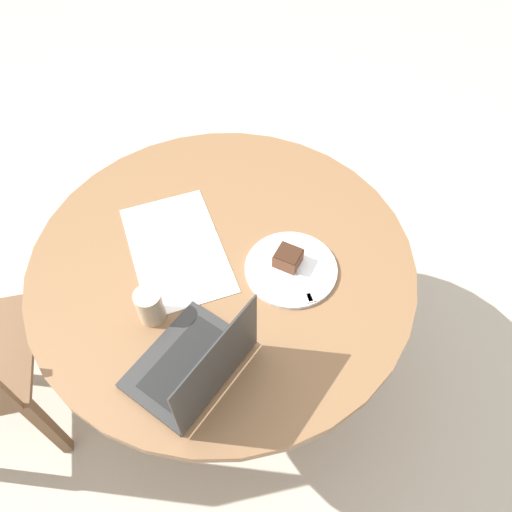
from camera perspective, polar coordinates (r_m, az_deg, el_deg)
The scene contains 8 objects.
ground_plane at distance 2.11m, azimuth -2.79°, elevation -12.43°, with size 12.00×12.00×0.00m, color #B7AD9E.
dining_table at distance 1.58m, azimuth -3.65°, elevation -3.35°, with size 1.13×1.13×0.75m.
paper_document at distance 1.50m, azimuth -9.07°, elevation 0.80°, with size 0.49×0.41×0.00m.
plate at distance 1.44m, azimuth 4.01°, elevation -1.47°, with size 0.27×0.27×0.01m.
cake_slice at distance 1.42m, azimuth 3.68°, elevation -0.22°, with size 0.09×0.09×0.05m.
fork at distance 1.40m, azimuth 5.43°, elevation -3.01°, with size 0.17×0.08×0.00m.
coffee_glass at distance 1.34m, azimuth -12.02°, elevation -5.60°, with size 0.07×0.07×0.11m.
laptop at distance 1.25m, azimuth -6.92°, elevation -12.18°, with size 0.36×0.34×0.25m.
Camera 1 is at (-0.86, -0.17, 1.93)m, focal length 35.00 mm.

